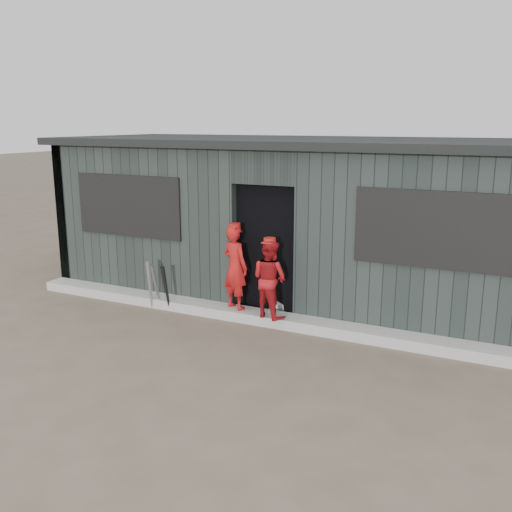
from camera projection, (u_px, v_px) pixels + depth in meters
The scene contains 9 objects.
ground at pixel (191, 368), 6.86m from camera, with size 80.00×80.00×0.00m, color brown.
curb at pixel (257, 316), 8.43m from camera, with size 8.00×0.36×0.15m, color #AAAAA4.
bat_left at pixel (150, 285), 8.90m from camera, with size 0.07×0.07×0.79m, color #96969E.
bat_mid at pixel (156, 286), 8.95m from camera, with size 0.07×0.07×0.74m, color slate.
bat_right at pixel (166, 289), 8.80m from camera, with size 0.07×0.07×0.73m, color black.
player_red_left at pixel (235, 267), 8.45m from camera, with size 0.46×0.30×1.27m, color #B51616.
player_red_right at pixel (270, 279), 8.08m from camera, with size 0.55×0.43×1.13m, color #AD151A.
player_grey_back at pixel (279, 271), 8.69m from camera, with size 0.65×0.42×1.32m, color #B4B4B4.
dugout at pixel (300, 219), 9.63m from camera, with size 8.30×3.30×2.62m.
Camera 1 is at (3.49, -5.38, 2.89)m, focal length 40.00 mm.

